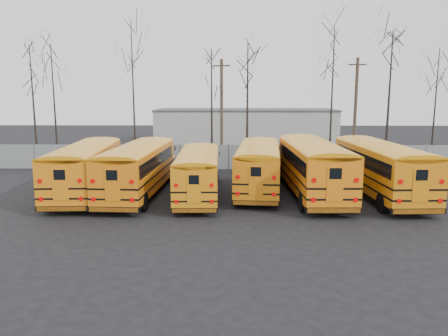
{
  "coord_description": "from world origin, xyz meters",
  "views": [
    {
      "loc": [
        0.14,
        -23.28,
        6.21
      ],
      "look_at": [
        -0.26,
        3.26,
        1.6
      ],
      "focal_mm": 35.0,
      "sensor_mm": 36.0,
      "label": 1
    }
  ],
  "objects_px": {
    "bus_b": "(139,165)",
    "utility_pole_left": "(222,108)",
    "bus_e": "(312,163)",
    "utility_pole_right": "(355,108)",
    "bus_a": "(86,165)",
    "bus_f": "(379,165)",
    "bus_c": "(198,170)",
    "bus_d": "(259,163)"
  },
  "relations": [
    {
      "from": "bus_d",
      "to": "bus_b",
      "type": "bearing_deg",
      "value": -164.73
    },
    {
      "from": "bus_c",
      "to": "bus_f",
      "type": "distance_m",
      "value": 10.88
    },
    {
      "from": "bus_a",
      "to": "utility_pole_right",
      "type": "relative_size",
      "value": 1.23
    },
    {
      "from": "bus_e",
      "to": "utility_pole_right",
      "type": "xyz_separation_m",
      "value": [
        6.54,
        14.55,
        2.81
      ]
    },
    {
      "from": "bus_b",
      "to": "utility_pole_left",
      "type": "height_order",
      "value": "utility_pole_left"
    },
    {
      "from": "bus_c",
      "to": "utility_pole_right",
      "type": "relative_size",
      "value": 1.1
    },
    {
      "from": "bus_b",
      "to": "bus_f",
      "type": "distance_m",
      "value": 14.51
    },
    {
      "from": "bus_e",
      "to": "bus_f",
      "type": "relative_size",
      "value": 1.02
    },
    {
      "from": "bus_b",
      "to": "utility_pole_left",
      "type": "bearing_deg",
      "value": 76.21
    },
    {
      "from": "bus_b",
      "to": "bus_e",
      "type": "bearing_deg",
      "value": 4.13
    },
    {
      "from": "bus_c",
      "to": "bus_f",
      "type": "height_order",
      "value": "bus_f"
    },
    {
      "from": "bus_c",
      "to": "bus_d",
      "type": "distance_m",
      "value": 4.08
    },
    {
      "from": "bus_d",
      "to": "utility_pole_left",
      "type": "distance_m",
      "value": 14.89
    },
    {
      "from": "bus_a",
      "to": "bus_c",
      "type": "bearing_deg",
      "value": -8.39
    },
    {
      "from": "bus_c",
      "to": "utility_pole_left",
      "type": "xyz_separation_m",
      "value": [
        1.06,
        16.08,
        3.09
      ]
    },
    {
      "from": "bus_b",
      "to": "bus_d",
      "type": "height_order",
      "value": "bus_b"
    },
    {
      "from": "bus_b",
      "to": "utility_pole_left",
      "type": "distance_m",
      "value": 16.58
    },
    {
      "from": "bus_b",
      "to": "utility_pole_left",
      "type": "relative_size",
      "value": 1.24
    },
    {
      "from": "bus_e",
      "to": "utility_pole_left",
      "type": "bearing_deg",
      "value": 109.39
    },
    {
      "from": "bus_d",
      "to": "bus_f",
      "type": "distance_m",
      "value": 7.28
    },
    {
      "from": "bus_e",
      "to": "utility_pole_right",
      "type": "distance_m",
      "value": 16.2
    },
    {
      "from": "bus_e",
      "to": "bus_c",
      "type": "bearing_deg",
      "value": -175.84
    },
    {
      "from": "bus_e",
      "to": "utility_pole_right",
      "type": "height_order",
      "value": "utility_pole_right"
    },
    {
      "from": "bus_d",
      "to": "bus_e",
      "type": "bearing_deg",
      "value": -13.23
    },
    {
      "from": "bus_b",
      "to": "bus_c",
      "type": "bearing_deg",
      "value": -3.93
    },
    {
      "from": "utility_pole_right",
      "to": "bus_b",
      "type": "bearing_deg",
      "value": -143.7
    },
    {
      "from": "utility_pole_left",
      "to": "utility_pole_right",
      "type": "distance_m",
      "value": 12.4
    },
    {
      "from": "bus_e",
      "to": "bus_f",
      "type": "height_order",
      "value": "bus_e"
    },
    {
      "from": "bus_c",
      "to": "utility_pole_right",
      "type": "xyz_separation_m",
      "value": [
        13.42,
        15.21,
        3.11
      ]
    },
    {
      "from": "bus_a",
      "to": "bus_e",
      "type": "relative_size",
      "value": 0.95
    },
    {
      "from": "utility_pole_left",
      "to": "bus_e",
      "type": "bearing_deg",
      "value": -52.68
    },
    {
      "from": "bus_a",
      "to": "bus_e",
      "type": "xyz_separation_m",
      "value": [
        13.76,
        0.12,
        0.12
      ]
    },
    {
      "from": "utility_pole_right",
      "to": "bus_f",
      "type": "bearing_deg",
      "value": -104.41
    },
    {
      "from": "bus_a",
      "to": "bus_b",
      "type": "xyz_separation_m",
      "value": [
        3.23,
        -0.1,
        0.01
      ]
    },
    {
      "from": "bus_c",
      "to": "utility_pole_left",
      "type": "height_order",
      "value": "utility_pole_left"
    },
    {
      "from": "bus_b",
      "to": "utility_pole_right",
      "type": "height_order",
      "value": "utility_pole_right"
    },
    {
      "from": "bus_a",
      "to": "utility_pole_right",
      "type": "bearing_deg",
      "value": 31.96
    },
    {
      "from": "bus_f",
      "to": "utility_pole_right",
      "type": "xyz_separation_m",
      "value": [
        2.56,
        14.75,
        2.85
      ]
    },
    {
      "from": "bus_f",
      "to": "utility_pole_left",
      "type": "height_order",
      "value": "utility_pole_left"
    },
    {
      "from": "bus_b",
      "to": "bus_e",
      "type": "xyz_separation_m",
      "value": [
        10.52,
        0.22,
        0.11
      ]
    },
    {
      "from": "bus_f",
      "to": "utility_pole_left",
      "type": "bearing_deg",
      "value": 119.4
    },
    {
      "from": "utility_pole_left",
      "to": "utility_pole_right",
      "type": "bearing_deg",
      "value": 12.64
    }
  ]
}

